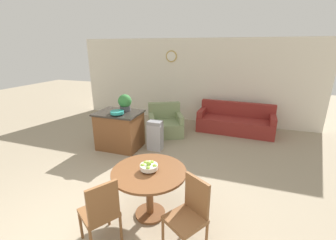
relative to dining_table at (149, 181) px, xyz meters
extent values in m
cube|color=silver|center=(-0.51, 4.78, 0.76)|extent=(8.00, 0.06, 2.70)
cylinder|color=tan|center=(-1.21, 4.73, 1.55)|extent=(0.38, 0.02, 0.38)
cylinder|color=white|center=(-1.21, 4.72, 1.55)|extent=(0.30, 0.01, 0.30)
cylinder|color=brown|center=(0.00, 0.00, -0.57)|extent=(0.45, 0.45, 0.04)
cylinder|color=brown|center=(0.00, 0.00, -0.20)|extent=(0.11, 0.11, 0.68)
cylinder|color=brown|center=(0.00, 0.00, 0.15)|extent=(1.08, 1.08, 0.03)
cylinder|color=brown|center=(-0.68, -0.70, -0.38)|extent=(0.04, 0.04, 0.41)
cylinder|color=brown|center=(-0.47, -0.38, -0.38)|extent=(0.04, 0.04, 0.41)
cylinder|color=brown|center=(-0.15, -0.59, -0.38)|extent=(0.04, 0.04, 0.41)
cube|color=brown|center=(-0.42, -0.65, -0.15)|extent=(0.58, 0.58, 0.05)
cube|color=brown|center=(-0.26, -0.75, 0.12)|extent=(0.24, 0.35, 0.48)
cylinder|color=brown|center=(0.38, -0.47, -0.38)|extent=(0.04, 0.04, 0.41)
cylinder|color=brown|center=(0.91, -0.36, -0.38)|extent=(0.04, 0.04, 0.41)
cylinder|color=brown|center=(0.59, -0.15, -0.38)|extent=(0.04, 0.04, 0.41)
cube|color=brown|center=(0.65, -0.42, -0.15)|extent=(0.58, 0.58, 0.05)
cube|color=brown|center=(0.75, -0.26, 0.12)|extent=(0.35, 0.24, 0.48)
cylinder|color=silver|center=(0.00, 0.00, 0.19)|extent=(0.10, 0.10, 0.03)
cylinder|color=silver|center=(0.00, 0.00, 0.23)|extent=(0.25, 0.25, 0.06)
sphere|color=#8CB738|center=(0.09, 0.00, 0.25)|extent=(0.07, 0.07, 0.07)
sphere|color=#8CB738|center=(0.01, 0.09, 0.25)|extent=(0.07, 0.07, 0.07)
sphere|color=#8CB738|center=(-0.07, 0.05, 0.25)|extent=(0.07, 0.07, 0.07)
sphere|color=#8CB738|center=(-0.08, -0.04, 0.25)|extent=(0.07, 0.07, 0.07)
sphere|color=#8CB738|center=(0.03, -0.08, 0.25)|extent=(0.07, 0.07, 0.07)
sphere|color=#8CB738|center=(0.00, 0.00, 0.28)|extent=(0.07, 0.07, 0.07)
cube|color=brown|center=(-1.66, 1.98, -0.14)|extent=(1.00, 0.77, 0.88)
cube|color=#2D2823|center=(-1.66, 1.98, 0.32)|extent=(1.06, 0.83, 0.04)
cylinder|color=teal|center=(-1.58, 1.79, 0.35)|extent=(0.11, 0.11, 0.02)
cylinder|color=teal|center=(-1.58, 1.79, 0.40)|extent=(0.31, 0.31, 0.07)
cylinder|color=#4C4C51|center=(-1.56, 2.15, 0.40)|extent=(0.26, 0.26, 0.13)
sphere|color=#387F3D|center=(-1.56, 2.15, 0.59)|extent=(0.33, 0.33, 0.33)
cube|color=#9E9EA3|center=(-0.78, 2.16, -0.26)|extent=(0.35, 0.26, 0.65)
cube|color=gray|center=(-0.78, 2.16, 0.11)|extent=(0.34, 0.25, 0.09)
cube|color=maroon|center=(1.01, 4.03, -0.38)|extent=(2.20, 0.95, 0.42)
cube|color=maroon|center=(1.03, 4.36, 0.04)|extent=(2.17, 0.28, 0.42)
cube|color=maroon|center=(0.01, 4.07, -0.28)|extent=(0.19, 0.79, 0.61)
cube|color=maroon|center=(2.02, 3.99, -0.28)|extent=(0.19, 0.79, 0.61)
cube|color=gray|center=(-0.87, 3.18, -0.39)|extent=(1.22, 1.20, 0.40)
cube|color=gray|center=(-1.03, 3.49, 0.05)|extent=(0.92, 0.58, 0.47)
cube|color=gray|center=(-1.24, 3.00, -0.28)|extent=(0.47, 0.79, 0.61)
cube|color=gray|center=(-0.51, 3.35, -0.28)|extent=(0.47, 0.79, 0.61)
camera|label=1|loc=(1.16, -2.57, 1.85)|focal=24.00mm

